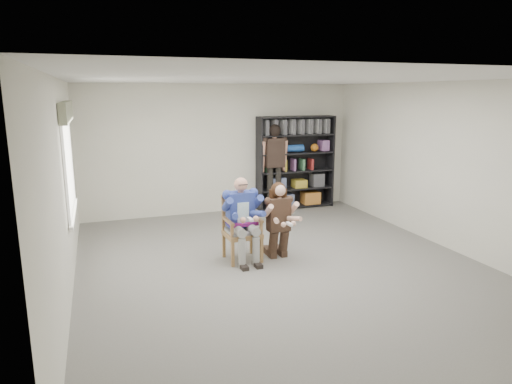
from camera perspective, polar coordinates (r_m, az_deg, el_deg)
name	(u,v)px	position (r m, az deg, el deg)	size (l,w,h in m)	color
room_shell	(282,176)	(6.76, 3.29, 2.00)	(6.00, 7.00, 2.80)	silver
floor	(281,265)	(7.15, 3.15, -9.11)	(6.00, 7.00, 0.01)	slate
window_left	(70,161)	(7.22, -22.25, 3.60)	(0.16, 2.00, 1.75)	white
armchair	(242,229)	(7.20, -1.73, -4.61)	(0.60, 0.58, 1.03)	olive
seated_man	(242,219)	(7.15, -1.74, -3.42)	(0.58, 0.80, 1.34)	navy
kneeling_woman	(279,221)	(7.25, 2.94, -3.68)	(0.52, 0.82, 1.23)	#332219
bookshelf	(296,163)	(10.46, 4.96, 3.68)	(1.80, 0.38, 2.10)	black
standing_man	(274,169)	(10.13, 2.29, 2.94)	(0.59, 0.33, 1.92)	black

